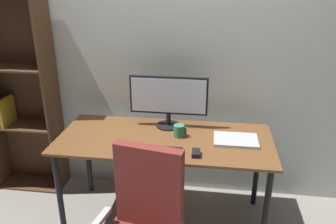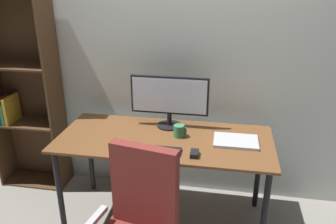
{
  "view_description": "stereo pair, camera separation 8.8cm",
  "coord_description": "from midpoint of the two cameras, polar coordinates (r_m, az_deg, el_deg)",
  "views": [
    {
      "loc": [
        0.34,
        -2.27,
        1.88
      ],
      "look_at": [
        0.02,
        0.03,
        0.94
      ],
      "focal_mm": 36.33,
      "sensor_mm": 36.0,
      "label": 1
    },
    {
      "loc": [
        0.43,
        -2.25,
        1.88
      ],
      "look_at": [
        0.02,
        0.03,
        0.94
      ],
      "focal_mm": 36.33,
      "sensor_mm": 36.0,
      "label": 2
    }
  ],
  "objects": [
    {
      "name": "desk",
      "position": [
        2.6,
        -1.55,
        -5.99
      ],
      "size": [
        1.61,
        0.72,
        0.74
      ],
      "color": "brown",
      "rests_on": "ground"
    },
    {
      "name": "keyboard",
      "position": [
        2.37,
        -2.18,
        -6.5
      ],
      "size": [
        0.29,
        0.11,
        0.02
      ],
      "primitive_type": "cube",
      "rotation": [
        0.0,
        0.0,
        -0.0
      ],
      "color": "black",
      "rests_on": "desk"
    },
    {
      "name": "back_wall",
      "position": [
        2.87,
        0.07,
        10.43
      ],
      "size": [
        6.4,
        0.1,
        2.6
      ],
      "primitive_type": "cube",
      "color": "beige",
      "rests_on": "ground"
    },
    {
      "name": "coffee_mug",
      "position": [
        2.56,
        0.89,
        -3.18
      ],
      "size": [
        0.1,
        0.08,
        0.09
      ],
      "color": "#387F51",
      "rests_on": "desk"
    },
    {
      "name": "ground_plane",
      "position": [
        2.96,
        -1.41,
        -17.29
      ],
      "size": [
        12.0,
        12.0,
        0.0
      ],
      "primitive_type": "plane",
      "color": "gray"
    },
    {
      "name": "monitor",
      "position": [
        2.66,
        -0.85,
        2.36
      ],
      "size": [
        0.61,
        0.2,
        0.42
      ],
      "color": "black",
      "rests_on": "desk"
    },
    {
      "name": "bookshelf",
      "position": [
        3.3,
        -24.28,
        2.18
      ],
      "size": [
        0.61,
        0.28,
        1.77
      ],
      "color": "#4C331E",
      "rests_on": "ground"
    },
    {
      "name": "laptop",
      "position": [
        2.54,
        10.34,
        -4.65
      ],
      "size": [
        0.32,
        0.23,
        0.02
      ],
      "primitive_type": "cube",
      "rotation": [
        0.0,
        0.0,
        0.01
      ],
      "color": "#B7BABC",
      "rests_on": "desk"
    },
    {
      "name": "mouse",
      "position": [
        2.32,
        3.63,
        -6.92
      ],
      "size": [
        0.06,
        0.1,
        0.03
      ],
      "primitive_type": "cube",
      "rotation": [
        0.0,
        0.0,
        0.03
      ],
      "color": "black",
      "rests_on": "desk"
    }
  ]
}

